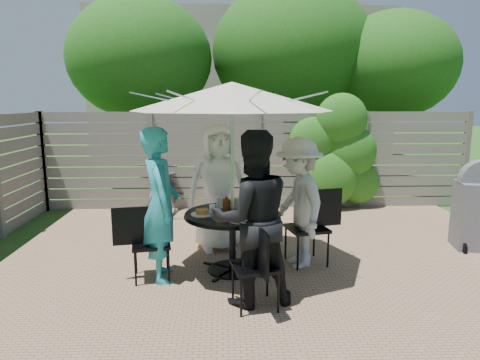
{
  "coord_description": "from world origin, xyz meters",
  "views": [
    {
      "loc": [
        -0.67,
        -4.97,
        2.02
      ],
      "look_at": [
        -0.46,
        0.1,
        1.09
      ],
      "focal_mm": 32.0,
      "sensor_mm": 36.0,
      "label": 1
    }
  ],
  "objects_px": {
    "person_right": "(298,203)",
    "plate_front": "(240,219)",
    "glass_front": "(247,212)",
    "umbrella": "(232,97)",
    "plate_right": "(262,209)",
    "chair_front": "(255,283)",
    "plate_back": "(226,204)",
    "person_left": "(161,205)",
    "glass_left": "(212,211)",
    "bicycle": "(168,188)",
    "chair_right": "(308,242)",
    "coffee_cup": "(236,203)",
    "bbq_grill": "(480,209)",
    "patio_table": "(233,231)",
    "syrup_jug": "(227,206)",
    "glass_back": "(219,203)",
    "person_back": "(218,187)",
    "chair_left": "(150,258)",
    "chair_back": "(217,226)",
    "person_front": "(252,219)",
    "plate_left": "(202,213)",
    "glass_right": "(251,204)"
  },
  "relations": [
    {
      "from": "person_right",
      "to": "plate_front",
      "type": "relative_size",
      "value": 6.18
    },
    {
      "from": "plate_front",
      "to": "glass_front",
      "type": "height_order",
      "value": "glass_front"
    },
    {
      "from": "umbrella",
      "to": "plate_right",
      "type": "relative_size",
      "value": 10.54
    },
    {
      "from": "chair_front",
      "to": "plate_right",
      "type": "relative_size",
      "value": 3.39
    },
    {
      "from": "chair_front",
      "to": "plate_back",
      "type": "bearing_deg",
      "value": 1.18
    },
    {
      "from": "person_left",
      "to": "glass_left",
      "type": "distance_m",
      "value": 0.58
    },
    {
      "from": "plate_front",
      "to": "bicycle",
      "type": "relative_size",
      "value": 0.14
    },
    {
      "from": "chair_right",
      "to": "plate_front",
      "type": "xyz_separation_m",
      "value": [
        -0.87,
        -0.55,
        0.47
      ]
    },
    {
      "from": "coffee_cup",
      "to": "bbq_grill",
      "type": "bearing_deg",
      "value": 7.27
    },
    {
      "from": "person_right",
      "to": "glass_left",
      "type": "height_order",
      "value": "person_right"
    },
    {
      "from": "patio_table",
      "to": "syrup_jug",
      "type": "bearing_deg",
      "value": 152.25
    },
    {
      "from": "chair_front",
      "to": "glass_left",
      "type": "xyz_separation_m",
      "value": [
        -0.43,
        0.79,
        0.54
      ]
    },
    {
      "from": "plate_right",
      "to": "glass_back",
      "type": "distance_m",
      "value": 0.53
    },
    {
      "from": "plate_back",
      "to": "bicycle",
      "type": "relative_size",
      "value": 0.14
    },
    {
      "from": "person_back",
      "to": "chair_left",
      "type": "xyz_separation_m",
      "value": [
        -0.77,
        -1.01,
        -0.61
      ]
    },
    {
      "from": "chair_right",
      "to": "plate_right",
      "type": "bearing_deg",
      "value": -1.03
    },
    {
      "from": "person_back",
      "to": "chair_back",
      "type": "bearing_deg",
      "value": 90.06
    },
    {
      "from": "person_front",
      "to": "plate_front",
      "type": "height_order",
      "value": "person_front"
    },
    {
      "from": "plate_left",
      "to": "bicycle",
      "type": "relative_size",
      "value": 0.14
    },
    {
      "from": "chair_right",
      "to": "plate_left",
      "type": "height_order",
      "value": "chair_right"
    },
    {
      "from": "person_left",
      "to": "person_right",
      "type": "height_order",
      "value": "person_left"
    },
    {
      "from": "person_back",
      "to": "plate_back",
      "type": "height_order",
      "value": "person_back"
    },
    {
      "from": "plate_back",
      "to": "glass_back",
      "type": "relative_size",
      "value": 1.86
    },
    {
      "from": "person_front",
      "to": "plate_front",
      "type": "relative_size",
      "value": 6.78
    },
    {
      "from": "chair_front",
      "to": "plate_right",
      "type": "bearing_deg",
      "value": -19.29
    },
    {
      "from": "patio_table",
      "to": "syrup_jug",
      "type": "xyz_separation_m",
      "value": [
        -0.07,
        0.04,
        0.3
      ]
    },
    {
      "from": "person_back",
      "to": "coffee_cup",
      "type": "distance_m",
      "value": 0.62
    },
    {
      "from": "patio_table",
      "to": "plate_left",
      "type": "height_order",
      "value": "plate_left"
    },
    {
      "from": "umbrella",
      "to": "person_front",
      "type": "xyz_separation_m",
      "value": [
        0.17,
        -0.81,
        -1.2
      ]
    },
    {
      "from": "glass_front",
      "to": "bbq_grill",
      "type": "distance_m",
      "value": 3.38
    },
    {
      "from": "glass_back",
      "to": "glass_left",
      "type": "height_order",
      "value": "same"
    },
    {
      "from": "plate_back",
      "to": "glass_left",
      "type": "distance_m",
      "value": 0.53
    },
    {
      "from": "chair_left",
      "to": "person_back",
      "type": "bearing_deg",
      "value": 42.43
    },
    {
      "from": "patio_table",
      "to": "plate_right",
      "type": "xyz_separation_m",
      "value": [
        0.35,
        0.08,
        0.25
      ]
    },
    {
      "from": "glass_right",
      "to": "person_front",
      "type": "bearing_deg",
      "value": -93.46
    },
    {
      "from": "person_right",
      "to": "glass_right",
      "type": "distance_m",
      "value": 0.58
    },
    {
      "from": "umbrella",
      "to": "chair_right",
      "type": "distance_m",
      "value": 2.03
    },
    {
      "from": "chair_front",
      "to": "plate_back",
      "type": "distance_m",
      "value": 1.41
    },
    {
      "from": "plate_right",
      "to": "syrup_jug",
      "type": "relative_size",
      "value": 1.62
    },
    {
      "from": "umbrella",
      "to": "glass_right",
      "type": "xyz_separation_m",
      "value": [
        0.23,
        0.16,
        -1.27
      ]
    },
    {
      "from": "chair_back",
      "to": "plate_back",
      "type": "xyz_separation_m",
      "value": [
        0.13,
        -0.59,
        0.46
      ]
    },
    {
      "from": "person_left",
      "to": "syrup_jug",
      "type": "height_order",
      "value": "person_left"
    },
    {
      "from": "person_left",
      "to": "person_right",
      "type": "xyz_separation_m",
      "value": [
        1.62,
        0.35,
        -0.07
      ]
    },
    {
      "from": "glass_left",
      "to": "bbq_grill",
      "type": "relative_size",
      "value": 0.11
    },
    {
      "from": "plate_right",
      "to": "glass_left",
      "type": "relative_size",
      "value": 1.86
    },
    {
      "from": "person_left",
      "to": "chair_right",
      "type": "height_order",
      "value": "person_left"
    },
    {
      "from": "person_back",
      "to": "chair_front",
      "type": "height_order",
      "value": "person_back"
    },
    {
      "from": "person_left",
      "to": "glass_left",
      "type": "bearing_deg",
      "value": -100.42
    },
    {
      "from": "person_back",
      "to": "glass_back",
      "type": "bearing_deg",
      "value": -100.42
    },
    {
      "from": "person_front",
      "to": "glass_back",
      "type": "height_order",
      "value": "person_front"
    }
  ]
}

